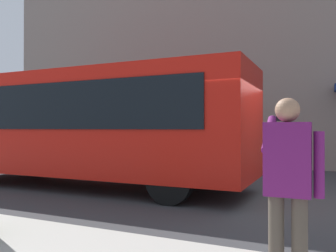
# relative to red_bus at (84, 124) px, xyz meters

# --- Properties ---
(ground_plane) EXTENTS (60.00, 60.00, 0.00)m
(ground_plane) POSITION_rel_red_bus_xyz_m (-4.93, 0.01, -1.68)
(ground_plane) COLOR #38383A
(building_facade_far) EXTENTS (28.00, 1.55, 12.00)m
(building_facade_far) POSITION_rel_red_bus_xyz_m (-4.94, -6.78, 4.30)
(building_facade_far) COLOR gray
(building_facade_far) RESTS_ON ground_plane
(red_bus) EXTENTS (9.05, 2.54, 3.08)m
(red_bus) POSITION_rel_red_bus_xyz_m (0.00, 0.00, 0.00)
(red_bus) COLOR red
(red_bus) RESTS_ON ground_plane
(pedestrian_photographer) EXTENTS (0.53, 0.52, 1.70)m
(pedestrian_photographer) POSITION_rel_red_bus_xyz_m (-5.64, 4.32, -0.54)
(pedestrian_photographer) COLOR #4C4238
(pedestrian_photographer) RESTS_ON sidewalk_curb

